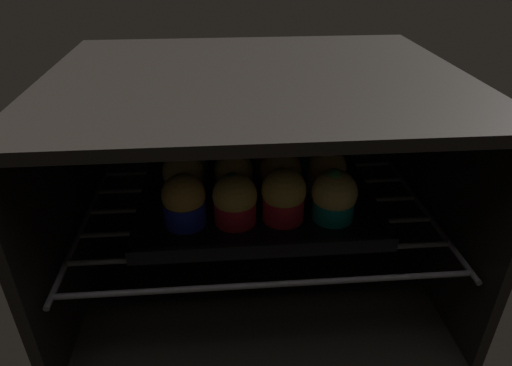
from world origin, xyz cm
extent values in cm
cube|color=black|center=(0.00, 22.00, -0.75)|extent=(59.00, 47.00, 1.50)
cube|color=black|center=(0.00, 22.00, 34.75)|extent=(59.00, 47.00, 1.50)
cube|color=black|center=(0.00, 44.75, 17.00)|extent=(59.00, 1.50, 34.00)
cube|color=black|center=(-28.75, 22.00, 17.00)|extent=(1.50, 47.00, 34.00)
cube|color=black|center=(28.75, 22.00, 17.00)|extent=(1.50, 47.00, 34.00)
cylinder|color=#4C494C|center=(0.00, 3.00, 13.60)|extent=(54.00, 0.80, 0.80)
cylinder|color=#4C494C|center=(0.00, 9.33, 13.60)|extent=(54.00, 0.80, 0.80)
cylinder|color=#4C494C|center=(0.00, 15.67, 13.60)|extent=(54.00, 0.80, 0.80)
cylinder|color=#4C494C|center=(0.00, 22.00, 13.60)|extent=(54.00, 0.80, 0.80)
cylinder|color=#4C494C|center=(0.00, 28.33, 13.60)|extent=(54.00, 0.80, 0.80)
cylinder|color=#4C494C|center=(0.00, 34.67, 13.60)|extent=(54.00, 0.80, 0.80)
cylinder|color=#4C494C|center=(0.00, 41.00, 13.60)|extent=(54.00, 0.80, 0.80)
cylinder|color=#4C494C|center=(-27.00, 22.00, 13.60)|extent=(0.80, 42.00, 0.80)
cylinder|color=#4C494C|center=(27.00, 22.00, 13.60)|extent=(0.80, 42.00, 0.80)
cube|color=black|center=(0.00, 22.52, 14.60)|extent=(37.03, 29.63, 1.20)
cube|color=black|center=(0.00, 8.11, 15.70)|extent=(37.03, 0.80, 1.00)
cube|color=black|center=(0.00, 36.94, 15.70)|extent=(37.03, 0.80, 1.00)
cube|color=black|center=(-18.12, 22.52, 15.70)|extent=(0.80, 29.63, 1.00)
cube|color=black|center=(18.12, 22.52, 15.70)|extent=(0.80, 29.63, 1.00)
cylinder|color=#1928B7|center=(-11.01, 15.47, 17.06)|extent=(6.19, 6.19, 3.71)
sphere|color=gold|center=(-11.01, 15.47, 20.02)|extent=(6.31, 6.31, 6.31)
sphere|color=#19511E|center=(-10.02, 14.72, 21.78)|extent=(1.72, 1.72, 1.72)
cylinder|color=red|center=(-3.66, 15.28, 17.06)|extent=(6.19, 6.19, 3.71)
sphere|color=gold|center=(-3.66, 15.28, 19.70)|extent=(6.52, 6.52, 6.52)
sphere|color=#19511E|center=(-4.01, 15.73, 21.88)|extent=(2.37, 2.37, 2.37)
cylinder|color=red|center=(3.47, 15.45, 17.06)|extent=(6.19, 6.19, 3.71)
sphere|color=gold|center=(3.47, 15.45, 20.14)|extent=(6.58, 6.58, 6.58)
sphere|color=#19511E|center=(3.58, 15.43, 22.00)|extent=(2.04, 2.04, 2.04)
cylinder|color=#0C8C84|center=(10.91, 15.02, 17.06)|extent=(6.19, 6.19, 3.71)
sphere|color=#DBBC60|center=(10.91, 15.02, 19.63)|extent=(6.74, 6.74, 6.74)
sphere|color=#28702D|center=(10.68, 14.89, 22.45)|extent=(2.22, 2.22, 2.22)
cylinder|color=red|center=(-11.47, 22.87, 17.06)|extent=(6.19, 6.19, 3.71)
sphere|color=#DBBC60|center=(-11.47, 22.87, 19.91)|extent=(6.57, 6.57, 6.57)
sphere|color=#19511E|center=(-11.70, 22.55, 22.12)|extent=(2.22, 2.22, 2.22)
cylinder|color=#7A238C|center=(-3.55, 22.20, 17.06)|extent=(6.19, 6.19, 3.71)
sphere|color=gold|center=(-3.55, 22.20, 20.03)|extent=(6.10, 6.10, 6.10)
sphere|color=#19511E|center=(-3.81, 22.03, 21.84)|extent=(2.02, 2.02, 2.02)
cylinder|color=#1928B7|center=(3.95, 22.78, 17.06)|extent=(6.19, 6.19, 3.71)
sphere|color=gold|center=(3.95, 22.78, 19.45)|extent=(6.79, 6.79, 6.79)
sphere|color=#19511E|center=(3.54, 23.46, 21.98)|extent=(1.66, 1.66, 1.66)
cylinder|color=silver|center=(11.49, 22.58, 17.06)|extent=(6.19, 6.19, 3.71)
sphere|color=gold|center=(11.49, 22.58, 19.89)|extent=(6.09, 6.09, 6.09)
sphere|color=#19511E|center=(11.65, 22.55, 22.24)|extent=(2.29, 2.29, 2.29)
cylinder|color=silver|center=(-10.78, 30.14, 17.06)|extent=(6.19, 6.19, 3.71)
sphere|color=#E0CC7A|center=(-10.78, 30.14, 19.90)|extent=(6.68, 6.68, 6.68)
sphere|color=#19511E|center=(-10.86, 31.04, 22.73)|extent=(2.29, 2.29, 2.29)
cylinder|color=#0C8C84|center=(-3.71, 29.89, 17.06)|extent=(6.19, 6.19, 3.71)
sphere|color=#DBBC60|center=(-3.71, 29.89, 19.65)|extent=(6.39, 6.39, 6.39)
sphere|color=#28702D|center=(-3.27, 29.35, 21.84)|extent=(1.67, 1.67, 1.67)
cylinder|color=silver|center=(3.60, 29.80, 17.06)|extent=(6.19, 6.19, 3.71)
sphere|color=gold|center=(3.60, 29.80, 19.43)|extent=(6.80, 6.80, 6.80)
cylinder|color=#0C8C84|center=(10.75, 30.31, 17.06)|extent=(6.19, 6.19, 3.71)
sphere|color=gold|center=(10.75, 30.31, 19.63)|extent=(5.97, 5.97, 5.97)
sphere|color=#19511E|center=(9.50, 30.53, 21.50)|extent=(2.17, 2.17, 2.17)
camera|label=1|loc=(-5.12, -39.70, 53.30)|focal=31.34mm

